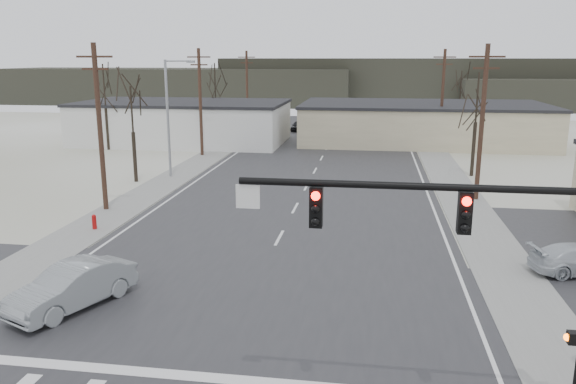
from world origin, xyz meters
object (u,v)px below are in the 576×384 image
Objects in this scene: sedan_crossing at (72,286)px; car_far_a at (384,128)px; fire_hydrant at (94,222)px; traffic_signal_mast at (510,253)px; car_far_b at (298,126)px.

sedan_crossing is 1.00× the size of car_far_a.
sedan_crossing is at bearing 59.03° from car_far_a.
fire_hydrant is at bearing 51.35° from car_far_a.
traffic_signal_mast is at bearing 74.41° from car_far_a.
car_far_b is at bearing -25.83° from car_far_a.
car_far_a is (16.21, 41.91, 0.31)m from fire_hydrant.
car_far_b is at bearing 111.88° from sedan_crossing.
sedan_crossing reaches higher than car_far_b.
traffic_signal_mast reaches higher than car_far_a.
car_far_b is (1.45, 52.80, -0.20)m from sedan_crossing.
traffic_signal_mast is at bearing 4.36° from sedan_crossing.
traffic_signal_mast is 10.29× the size of fire_hydrant.
car_far_b is (5.40, 43.49, 0.21)m from fire_hydrant.
traffic_signal_mast is at bearing -74.03° from car_far_b.
car_far_a is (12.27, 51.22, -0.10)m from sedan_crossing.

